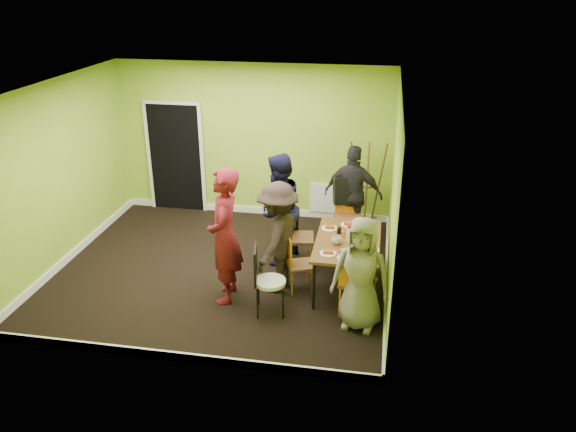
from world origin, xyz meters
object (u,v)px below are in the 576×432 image
(dining_table, at_px, (348,243))
(person_left_far, at_px, (279,209))
(chair_left_near, at_px, (295,260))
(blue_bottle, at_px, (359,247))
(chair_bentwood, at_px, (265,277))
(person_left_near, at_px, (278,238))
(thermos, at_px, (349,234))
(chair_front_end, at_px, (356,279))
(easel, at_px, (367,185))
(person_back_end, at_px, (353,194))
(chair_left_far, at_px, (293,232))
(chair_back_end, at_px, (348,198))
(orange_bottle, at_px, (343,234))
(person_standing, at_px, (225,236))
(person_front_end, at_px, (361,274))

(dining_table, bearing_deg, person_left_far, 150.89)
(chair_left_near, relative_size, blue_bottle, 4.69)
(chair_bentwood, xyz_separation_m, person_left_near, (0.06, 0.62, 0.28))
(thermos, distance_m, person_left_near, 1.00)
(chair_front_end, height_order, thermos, chair_front_end)
(dining_table, height_order, chair_bentwood, chair_bentwood)
(chair_front_end, xyz_separation_m, blue_bottle, (0.01, 0.38, 0.27))
(easel, relative_size, person_back_end, 0.96)
(chair_left_far, bearing_deg, blue_bottle, 43.26)
(dining_table, relative_size, chair_left_near, 1.75)
(chair_left_near, relative_size, person_left_far, 0.49)
(chair_left_far, height_order, chair_back_end, chair_back_end)
(chair_left_near, distance_m, orange_bottle, 0.78)
(thermos, xyz_separation_m, person_back_end, (-0.05, 1.59, -0.02))
(chair_left_far, xyz_separation_m, blue_bottle, (1.04, -0.83, 0.24))
(blue_bottle, bearing_deg, person_left_far, 141.74)
(chair_left_near, distance_m, person_left_far, 1.02)
(chair_left_far, relative_size, thermos, 5.25)
(chair_bentwood, height_order, person_left_far, person_left_far)
(orange_bottle, bearing_deg, dining_table, -50.19)
(dining_table, relative_size, thermos, 7.32)
(chair_left_far, xyz_separation_m, chair_bentwood, (-0.16, -1.30, -0.07))
(thermos, distance_m, orange_bottle, 0.18)
(thermos, relative_size, person_left_near, 0.13)
(orange_bottle, bearing_deg, chair_left_near, -151.60)
(easel, bearing_deg, person_back_end, -109.01)
(dining_table, relative_size, blue_bottle, 8.19)
(thermos, distance_m, person_left_far, 1.30)
(chair_left_near, height_order, person_back_end, person_back_end)
(dining_table, height_order, person_left_near, person_left_near)
(chair_bentwood, relative_size, blue_bottle, 5.26)
(easel, distance_m, person_back_end, 0.62)
(chair_bentwood, height_order, orange_bottle, chair_bentwood)
(blue_bottle, bearing_deg, person_standing, -173.51)
(person_left_near, bearing_deg, person_front_end, 70.98)
(orange_bottle, bearing_deg, blue_bottle, -62.30)
(chair_back_end, relative_size, person_left_far, 0.66)
(chair_back_end, height_order, chair_front_end, chair_back_end)
(easel, distance_m, person_front_end, 3.11)
(dining_table, relative_size, person_back_end, 0.90)
(easel, bearing_deg, chair_left_far, -121.08)
(person_left_near, relative_size, person_front_end, 1.07)
(chair_front_end, xyz_separation_m, person_left_far, (-1.29, 1.40, 0.31))
(orange_bottle, xyz_separation_m, person_standing, (-1.53, -0.71, 0.17))
(chair_front_end, relative_size, easel, 0.63)
(chair_back_end, bearing_deg, chair_left_far, 35.06)
(thermos, bearing_deg, person_back_end, 91.64)
(chair_left_near, xyz_separation_m, chair_bentwood, (-0.30, -0.62, 0.05))
(dining_table, distance_m, chair_left_near, 0.78)
(person_left_far, bearing_deg, person_left_near, 24.32)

